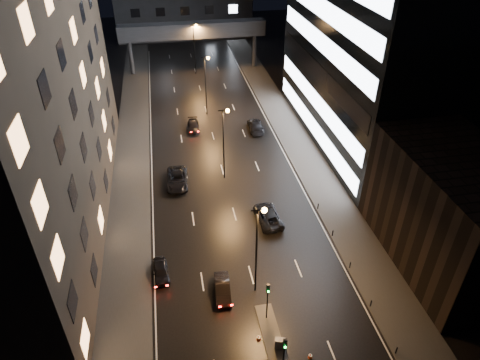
{
  "coord_description": "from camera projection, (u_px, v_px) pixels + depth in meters",
  "views": [
    {
      "loc": [
        -6.62,
        -19.73,
        32.66
      ],
      "look_at": [
        0.93,
        21.3,
        4.0
      ],
      "focal_mm": 32.0,
      "sensor_mm": 36.0,
      "label": 1
    }
  ],
  "objects": [
    {
      "name": "sidewalk_left",
      "position": [
        132.0,
        159.0,
        61.94
      ],
      "size": [
        5.0,
        110.0,
        0.15
      ],
      "primitive_type": "cube",
      "color": "#383533",
      "rests_on": "ground"
    },
    {
      "name": "building_right_low",
      "position": [
        451.0,
        213.0,
        42.36
      ],
      "size": [
        10.0,
        18.0,
        12.0
      ],
      "primitive_type": "cube",
      "color": "black",
      "rests_on": "ground"
    },
    {
      "name": "traffic_signal_far",
      "position": [
        284.0,
        351.0,
        32.95
      ],
      "size": [
        0.28,
        0.34,
        4.4
      ],
      "color": "black",
      "rests_on": "median_island"
    },
    {
      "name": "bollard_row",
      "position": [
        360.0,
        284.0,
        42.01
      ],
      "size": [
        0.12,
        25.12,
        0.9
      ],
      "color": "black",
      "rests_on": "ground"
    },
    {
      "name": "cone_b",
      "position": [
        310.0,
        356.0,
        35.78
      ],
      "size": [
        0.39,
        0.39,
        0.49
      ],
      "primitive_type": "cone",
      "rotation": [
        0.0,
        0.0,
        -0.04
      ],
      "color": "red",
      "rests_on": "ground"
    },
    {
      "name": "car_away_c",
      "position": [
        177.0,
        179.0,
        56.39
      ],
      "size": [
        3.03,
        6.04,
        1.64
      ],
      "primitive_type": "imported",
      "rotation": [
        0.0,
        0.0,
        -0.05
      ],
      "color": "black",
      "rests_on": "ground"
    },
    {
      "name": "car_away_d",
      "position": [
        193.0,
        126.0,
        69.25
      ],
      "size": [
        2.07,
        4.62,
        1.31
      ],
      "primitive_type": "imported",
      "rotation": [
        0.0,
        0.0,
        -0.05
      ],
      "color": "black",
      "rests_on": "ground"
    },
    {
      "name": "streetlight_mid_b",
      "position": [
        206.0,
        78.0,
        70.73
      ],
      "size": [
        1.45,
        0.5,
        10.15
      ],
      "color": "black",
      "rests_on": "ground"
    },
    {
      "name": "streetlight_mid_a",
      "position": [
        225.0,
        135.0,
        54.52
      ],
      "size": [
        1.45,
        0.5,
        10.15
      ],
      "color": "black",
      "rests_on": "ground"
    },
    {
      "name": "streetlight_near",
      "position": [
        258.0,
        240.0,
        38.3
      ],
      "size": [
        1.45,
        0.5,
        10.15
      ],
      "color": "black",
      "rests_on": "ground"
    },
    {
      "name": "car_away_a",
      "position": [
        161.0,
        271.0,
        43.14
      ],
      "size": [
        1.81,
        3.87,
        1.28
      ],
      "primitive_type": "imported",
      "rotation": [
        0.0,
        0.0,
        0.08
      ],
      "color": "black",
      "rests_on": "ground"
    },
    {
      "name": "skybridge",
      "position": [
        193.0,
        31.0,
        87.5
      ],
      "size": [
        30.0,
        3.0,
        10.0
      ],
      "color": "#333335",
      "rests_on": "ground"
    },
    {
      "name": "traffic_signal_near",
      "position": [
        268.0,
        296.0,
        37.41
      ],
      "size": [
        0.28,
        0.34,
        4.4
      ],
      "color": "black",
      "rests_on": "median_island"
    },
    {
      "name": "car_away_b",
      "position": [
        223.0,
        289.0,
        41.18
      ],
      "size": [
        1.72,
        4.22,
        1.36
      ],
      "primitive_type": "imported",
      "rotation": [
        0.0,
        0.0,
        -0.07
      ],
      "color": "black",
      "rests_on": "ground"
    },
    {
      "name": "utility_cabinet",
      "position": [
        280.0,
        343.0,
        36.24
      ],
      "size": [
        0.96,
        0.73,
        1.1
      ],
      "primitive_type": "cube",
      "rotation": [
        0.0,
        0.0,
        -0.31
      ],
      "color": "#515153",
      "rests_on": "median_island"
    },
    {
      "name": "median_island",
      "position": [
        273.0,
        342.0,
        37.1
      ],
      "size": [
        1.6,
        8.0,
        0.15
      ],
      "primitive_type": "cube",
      "color": "#383533",
      "rests_on": "ground"
    },
    {
      "name": "car_toward_b",
      "position": [
        256.0,
        126.0,
        69.1
      ],
      "size": [
        2.51,
        5.59,
        1.59
      ],
      "primitive_type": "imported",
      "rotation": [
        0.0,
        0.0,
        3.09
      ],
      "color": "black",
      "rests_on": "ground"
    },
    {
      "name": "car_toward_a",
      "position": [
        268.0,
        216.0,
        50.23
      ],
      "size": [
        2.91,
        5.64,
        1.52
      ],
      "primitive_type": "imported",
      "rotation": [
        0.0,
        0.0,
        3.21
      ],
      "color": "black",
      "rests_on": "ground"
    },
    {
      "name": "ground",
      "position": [
        213.0,
        136.0,
        67.9
      ],
      "size": [
        160.0,
        160.0,
        0.0
      ],
      "primitive_type": "plane",
      "color": "black",
      "rests_on": "ground"
    },
    {
      "name": "sidewalk_right",
      "position": [
        298.0,
        144.0,
        65.67
      ],
      "size": [
        5.0,
        110.0,
        0.15
      ],
      "primitive_type": "cube",
      "color": "#383533",
      "rests_on": "ground"
    },
    {
      "name": "cone_a",
      "position": [
        259.0,
        338.0,
        37.21
      ],
      "size": [
        0.49,
        0.49,
        0.49
      ],
      "primitive_type": "cone",
      "rotation": [
        0.0,
        0.0,
        0.25
      ],
      "color": "#FF400D",
      "rests_on": "ground"
    },
    {
      "name": "streetlight_far",
      "position": [
        195.0,
        43.0,
        86.94
      ],
      "size": [
        1.45,
        0.5,
        10.15
      ],
      "color": "black",
      "rests_on": "ground"
    }
  ]
}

